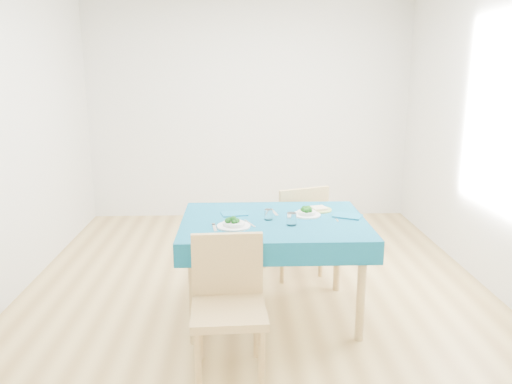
{
  "coord_description": "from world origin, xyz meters",
  "views": [
    {
      "loc": [
        -0.15,
        -4.03,
        1.83
      ],
      "look_at": [
        0.0,
        0.0,
        0.85
      ],
      "focal_mm": 35.0,
      "sensor_mm": 36.0,
      "label": 1
    }
  ],
  "objects_px": {
    "chair_near": "(228,291)",
    "side_plate": "(319,210)",
    "bowl_near": "(234,222)",
    "bowl_far": "(307,211)",
    "table": "(273,268)",
    "chair_far": "(293,212)"
  },
  "relations": [
    {
      "from": "chair_far",
      "to": "bowl_near",
      "type": "bearing_deg",
      "value": 41.09
    },
    {
      "from": "table",
      "to": "bowl_near",
      "type": "xyz_separation_m",
      "value": [
        -0.3,
        -0.16,
        0.42
      ]
    },
    {
      "from": "table",
      "to": "side_plate",
      "type": "xyz_separation_m",
      "value": [
        0.38,
        0.25,
        0.38
      ]
    },
    {
      "from": "table",
      "to": "bowl_far",
      "type": "relative_size",
      "value": 6.36
    },
    {
      "from": "chair_near",
      "to": "chair_far",
      "type": "xyz_separation_m",
      "value": [
        0.56,
        1.61,
        0.03
      ]
    },
    {
      "from": "bowl_near",
      "to": "side_plate",
      "type": "distance_m",
      "value": 0.79
    },
    {
      "from": "chair_near",
      "to": "side_plate",
      "type": "bearing_deg",
      "value": 53.28
    },
    {
      "from": "table",
      "to": "bowl_near",
      "type": "bearing_deg",
      "value": -151.52
    },
    {
      "from": "chair_near",
      "to": "chair_far",
      "type": "relative_size",
      "value": 0.95
    },
    {
      "from": "side_plate",
      "to": "chair_far",
      "type": "bearing_deg",
      "value": 104.01
    },
    {
      "from": "chair_far",
      "to": "side_plate",
      "type": "bearing_deg",
      "value": 83.43
    },
    {
      "from": "bowl_near",
      "to": "table",
      "type": "bearing_deg",
      "value": 28.48
    },
    {
      "from": "table",
      "to": "bowl_near",
      "type": "distance_m",
      "value": 0.53
    },
    {
      "from": "table",
      "to": "side_plate",
      "type": "height_order",
      "value": "side_plate"
    },
    {
      "from": "chair_near",
      "to": "bowl_far",
      "type": "relative_size",
      "value": 5.22
    },
    {
      "from": "chair_near",
      "to": "side_plate",
      "type": "height_order",
      "value": "chair_near"
    },
    {
      "from": "chair_near",
      "to": "bowl_near",
      "type": "relative_size",
      "value": 4.71
    },
    {
      "from": "bowl_near",
      "to": "bowl_far",
      "type": "height_order",
      "value": "bowl_near"
    },
    {
      "from": "table",
      "to": "chair_far",
      "type": "height_order",
      "value": "chair_far"
    },
    {
      "from": "table",
      "to": "bowl_near",
      "type": "height_order",
      "value": "bowl_near"
    },
    {
      "from": "side_plate",
      "to": "bowl_far",
      "type": "bearing_deg",
      "value": -129.48
    },
    {
      "from": "bowl_near",
      "to": "bowl_far",
      "type": "bearing_deg",
      "value": 25.68
    }
  ]
}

